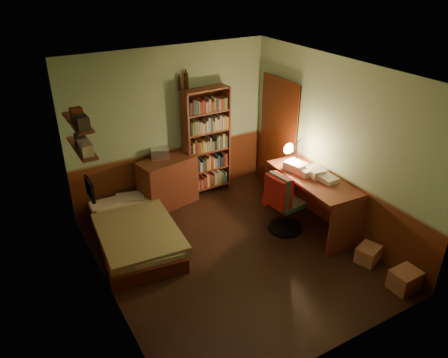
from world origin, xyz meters
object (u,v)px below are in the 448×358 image
office_chair (287,205)px  mini_stereo (160,153)px  dresser (168,182)px  desk_lamp (298,142)px  bookshelf (207,142)px  cardboard_box_a (405,280)px  cardboard_box_b (368,254)px  desk (311,201)px  bed (134,226)px

office_chair → mini_stereo: bearing=120.4°
dresser → desk_lamp: 2.26m
dresser → bookshelf: bookshelf is taller
desk_lamp → cardboard_box_a: size_ratio=1.91×
bookshelf → office_chair: size_ratio=2.11×
cardboard_box_a → cardboard_box_b: 0.64m
dresser → desk: bearing=-56.9°
office_chair → cardboard_box_b: bearing=-72.8°
mini_stereo → cardboard_box_a: bearing=-40.8°
desk_lamp → cardboard_box_a: bearing=-111.1°
mini_stereo → desk_lamp: desk_lamp is taller
mini_stereo → desk: (1.71, -1.84, -0.49)m
cardboard_box_b → dresser: bearing=121.9°
desk → office_chair: (-0.41, 0.08, 0.02)m
mini_stereo → office_chair: size_ratio=0.33×
mini_stereo → desk_lamp: (1.81, -1.30, 0.28)m
cardboard_box_b → cardboard_box_a: bearing=-92.1°
office_chair → cardboard_box_a: bearing=-81.0°
dresser → mini_stereo: size_ratio=3.24×
bookshelf → desk: (0.86, -1.80, -0.52)m
bed → desk_lamp: bearing=-0.4°
bed → cardboard_box_b: bed is taller
desk_lamp → cardboard_box_a: desk_lamp is taller
desk → office_chair: 0.41m
dresser → mini_stereo: 0.52m
dresser → cardboard_box_b: dresser is taller
office_chair → cardboard_box_a: size_ratio=2.50×
dresser → desk: size_ratio=0.59×
bed → cardboard_box_a: (2.64, -2.69, -0.15)m
mini_stereo → bookshelf: size_ratio=0.15×
desk_lamp → office_chair: (-0.51, -0.46, -0.75)m
cardboard_box_a → cardboard_box_b: (0.02, 0.64, -0.02)m
bed → mini_stereo: bearing=55.2°
mini_stereo → cardboard_box_b: mini_stereo is taller
dresser → cardboard_box_a: size_ratio=2.63×
office_chair → cardboard_box_b: office_chair is taller
bookshelf → desk_lamp: (0.97, -1.26, 0.25)m
office_chair → desk_lamp: bearing=36.1°
cardboard_box_b → bed: bearing=142.4°
dresser → desk: (1.66, -1.72, 0.01)m
cardboard_box_a → dresser: bearing=116.6°
bed → desk: 2.72m
dresser → mini_stereo: bearing=100.8°
bed → dresser: bearing=49.3°
cardboard_box_a → cardboard_box_b: bearing=87.9°
mini_stereo → dresser: bearing=-45.6°
desk → cardboard_box_b: bearing=-81.1°
dresser → office_chair: size_ratio=1.05×
bookshelf → cardboard_box_b: 3.20m
bookshelf → office_chair: bearing=-78.6°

